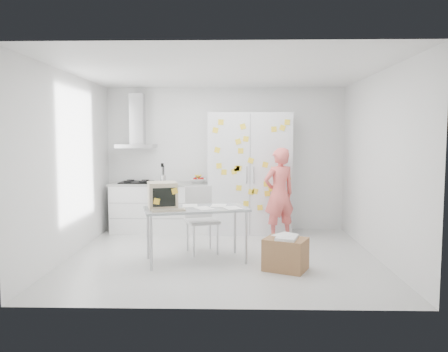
{
  "coord_description": "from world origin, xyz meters",
  "views": [
    {
      "loc": [
        0.17,
        -6.34,
        1.75
      ],
      "look_at": [
        0.0,
        0.74,
        1.13
      ],
      "focal_mm": 35.0,
      "sensor_mm": 36.0,
      "label": 1
    }
  ],
  "objects_px": {
    "person": "(279,194)",
    "desk": "(175,202)",
    "chair": "(201,215)",
    "cardboard_box": "(286,254)"
  },
  "relations": [
    {
      "from": "desk",
      "to": "cardboard_box",
      "type": "relative_size",
      "value": 2.37
    },
    {
      "from": "desk",
      "to": "cardboard_box",
      "type": "height_order",
      "value": "desk"
    },
    {
      "from": "desk",
      "to": "cardboard_box",
      "type": "distance_m",
      "value": 1.68
    },
    {
      "from": "person",
      "to": "desk",
      "type": "relative_size",
      "value": 1.01
    },
    {
      "from": "chair",
      "to": "cardboard_box",
      "type": "xyz_separation_m",
      "value": [
        1.2,
        -0.92,
        -0.35
      ]
    },
    {
      "from": "cardboard_box",
      "to": "chair",
      "type": "bearing_deg",
      "value": 142.55
    },
    {
      "from": "person",
      "to": "chair",
      "type": "height_order",
      "value": "person"
    },
    {
      "from": "person",
      "to": "desk",
      "type": "height_order",
      "value": "person"
    },
    {
      "from": "person",
      "to": "chair",
      "type": "xyz_separation_m",
      "value": [
        -1.29,
        -0.82,
        -0.22
      ]
    },
    {
      "from": "chair",
      "to": "cardboard_box",
      "type": "relative_size",
      "value": 1.53
    }
  ]
}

